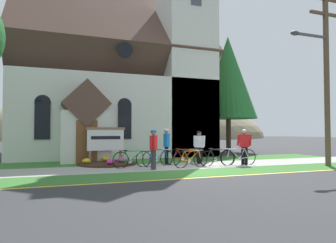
# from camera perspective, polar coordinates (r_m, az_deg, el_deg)

# --- Properties ---
(ground) EXTENTS (140.00, 140.00, 0.00)m
(ground) POSITION_cam_1_polar(r_m,az_deg,el_deg) (15.88, -0.72, -7.55)
(ground) COLOR #333335
(sidewalk_slab) EXTENTS (32.00, 2.60, 0.01)m
(sidewalk_slab) POSITION_cam_1_polar(r_m,az_deg,el_deg) (13.12, -4.53, -8.70)
(sidewalk_slab) COLOR #A8A59E
(sidewalk_slab) RESTS_ON ground
(grass_verge) EXTENTS (32.00, 1.95, 0.01)m
(grass_verge) POSITION_cam_1_polar(r_m,az_deg,el_deg) (10.96, -1.27, -10.03)
(grass_verge) COLOR #38722D
(grass_verge) RESTS_ON ground
(church_lawn) EXTENTS (24.00, 2.82, 0.01)m
(church_lawn) POSITION_cam_1_polar(r_m,az_deg,el_deg) (15.72, -7.22, -7.57)
(church_lawn) COLOR #38722D
(church_lawn) RESTS_ON ground
(curb_paint_stripe) EXTENTS (28.00, 0.16, 0.01)m
(curb_paint_stripe) POSITION_cam_1_polar(r_m,az_deg,el_deg) (9.92, 0.88, -10.90)
(curb_paint_stripe) COLOR yellow
(curb_paint_stripe) RESTS_ON ground
(church_building) EXTENTS (12.68, 12.07, 14.26)m
(church_building) POSITION_cam_1_polar(r_m,az_deg,el_deg) (22.00, -9.62, 7.01)
(church_building) COLOR silver
(church_building) RESTS_ON ground
(church_sign) EXTENTS (1.89, 0.19, 1.76)m
(church_sign) POSITION_cam_1_polar(r_m,az_deg,el_deg) (14.92, -11.74, -3.47)
(church_sign) COLOR #7F6047
(church_sign) RESTS_ON ground
(flower_bed) EXTENTS (2.68, 2.68, 0.34)m
(flower_bed) POSITION_cam_1_polar(r_m,az_deg,el_deg) (14.43, -11.49, -7.77)
(flower_bed) COLOR #382319
(flower_bed) RESTS_ON ground
(bicycle_green) EXTENTS (1.77, 0.35, 0.79)m
(bicycle_green) POSITION_cam_1_polar(r_m,az_deg,el_deg) (13.08, -6.81, -7.08)
(bicycle_green) COLOR black
(bicycle_green) RESTS_ON ground
(bicycle_orange) EXTENTS (1.72, 0.29, 0.79)m
(bicycle_orange) POSITION_cam_1_polar(r_m,az_deg,el_deg) (13.13, 4.34, -7.08)
(bicycle_orange) COLOR black
(bicycle_orange) RESTS_ON ground
(bicycle_black) EXTENTS (1.76, 0.37, 0.80)m
(bicycle_black) POSITION_cam_1_polar(r_m,az_deg,el_deg) (14.11, 3.12, -6.70)
(bicycle_black) COLOR black
(bicycle_black) RESTS_ON ground
(bicycle_blue) EXTENTS (1.79, 0.23, 0.84)m
(bicycle_blue) POSITION_cam_1_polar(r_m,az_deg,el_deg) (14.30, 13.18, -6.54)
(bicycle_blue) COLOR black
(bicycle_blue) RESTS_ON ground
(bicycle_silver) EXTENTS (1.79, 0.11, 0.83)m
(bicycle_silver) POSITION_cam_1_polar(r_m,az_deg,el_deg) (13.84, 9.33, -6.79)
(bicycle_silver) COLOR black
(bicycle_silver) RESTS_ON ground
(bicycle_yellow) EXTENTS (1.64, 0.61, 0.84)m
(bicycle_yellow) POSITION_cam_1_polar(r_m,az_deg,el_deg) (13.53, -1.91, -6.90)
(bicycle_yellow) COLOR black
(bicycle_yellow) RESTS_ON ground
(cyclist_in_yellow_jersey) EXTENTS (0.46, 0.53, 1.63)m
(cyclist_in_yellow_jersey) POSITION_cam_1_polar(r_m,az_deg,el_deg) (12.26, -2.76, -4.75)
(cyclist_in_yellow_jersey) COLOR #2D2D33
(cyclist_in_yellow_jersey) RESTS_ON ground
(cyclist_in_white_jersey) EXTENTS (0.49, 0.57, 1.66)m
(cyclist_in_white_jersey) POSITION_cam_1_polar(r_m,az_deg,el_deg) (14.70, 14.29, -4.14)
(cyclist_in_white_jersey) COLOR black
(cyclist_in_white_jersey) RESTS_ON ground
(cyclist_in_red_jersey) EXTENTS (0.44, 0.58, 1.58)m
(cyclist_in_red_jersey) POSITION_cam_1_polar(r_m,az_deg,el_deg) (14.73, 5.94, -4.41)
(cyclist_in_red_jersey) COLOR black
(cyclist_in_red_jersey) RESTS_ON ground
(cyclist_in_green_jersey) EXTENTS (0.30, 0.72, 1.70)m
(cyclist_in_green_jersey) POSITION_cam_1_polar(r_m,az_deg,el_deg) (14.22, -0.28, -4.16)
(cyclist_in_green_jersey) COLOR black
(cyclist_in_green_jersey) RESTS_ON ground
(utility_pole) EXTENTS (3.12, 0.28, 8.29)m
(utility_pole) POSITION_cam_1_polar(r_m,az_deg,el_deg) (15.72, 27.61, 9.45)
(utility_pole) COLOR brown
(utility_pole) RESTS_ON ground
(roadside_conifer) EXTENTS (4.34, 4.34, 8.94)m
(roadside_conifer) POSITION_cam_1_polar(r_m,az_deg,el_deg) (23.90, 11.33, 8.17)
(roadside_conifer) COLOR #3D2D1E
(roadside_conifer) RESTS_ON ground
(distant_hill) EXTENTS (72.40, 48.70, 21.03)m
(distant_hill) POSITION_cam_1_polar(r_m,az_deg,el_deg) (76.21, -7.25, -3.13)
(distant_hill) COLOR #847A5B
(distant_hill) RESTS_ON ground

